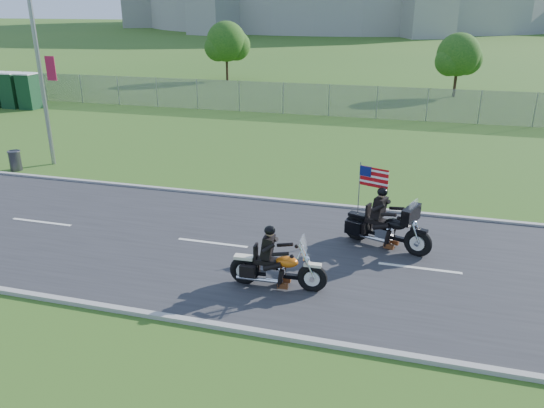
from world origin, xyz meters
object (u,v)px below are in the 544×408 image
(porta_toilet_b, at_px, (11,91))
(trash_can, at_px, (15,161))
(motorcycle_lead, at_px, (276,269))
(motorcycle_follow, at_px, (387,228))
(streetlight, at_px, (38,32))
(porta_toilet_a, at_px, (29,92))

(porta_toilet_b, bearing_deg, trash_can, -49.51)
(motorcycle_lead, distance_m, motorcycle_follow, 3.99)
(streetlight, height_order, porta_toilet_b, streetlight)
(streetlight, height_order, motorcycle_lead, streetlight)
(porta_toilet_a, height_order, motorcycle_lead, porta_toilet_a)
(streetlight, relative_size, porta_toilet_a, 4.35)
(porta_toilet_b, bearing_deg, motorcycle_follow, -31.01)
(streetlight, bearing_deg, porta_toilet_b, 136.65)
(porta_toilet_a, relative_size, motorcycle_lead, 0.91)
(streetlight, relative_size, trash_can, 11.89)
(streetlight, distance_m, porta_toilet_b, 16.33)
(motorcycle_lead, bearing_deg, porta_toilet_b, 139.17)
(porta_toilet_a, xyz_separation_m, motorcycle_follow, (24.99, -15.86, -0.52))
(trash_can, bearing_deg, motorcycle_follow, -12.71)
(porta_toilet_b, height_order, trash_can, porta_toilet_b)
(motorcycle_lead, distance_m, trash_can, 15.02)
(porta_toilet_a, distance_m, motorcycle_follow, 29.61)
(porta_toilet_b, relative_size, motorcycle_follow, 0.87)
(porta_toilet_b, xyz_separation_m, motorcycle_follow, (26.39, -15.86, -0.52))
(streetlight, height_order, porta_toilet_a, streetlight)
(porta_toilet_a, distance_m, trash_can, 15.28)
(porta_toilet_a, xyz_separation_m, porta_toilet_b, (-1.40, 0.00, 0.00))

